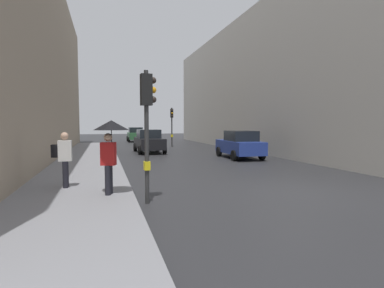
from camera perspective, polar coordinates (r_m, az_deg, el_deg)
ground_plane at (r=10.77m, az=17.70°, el=-8.19°), size 120.00×120.00×0.00m
sidewalk_kerb at (r=14.92m, az=-19.40°, el=-4.61°), size 3.44×40.00×0.16m
building_facade_right at (r=30.44m, az=18.16°, el=9.86°), size 12.00×34.26×11.06m
traffic_light_far_median at (r=29.47m, az=-3.76°, el=4.49°), size 0.25×0.43×3.73m
traffic_light_near_left at (r=8.47m, az=-8.29°, el=5.83°), size 0.44×0.26×3.64m
car_blue_van at (r=19.84m, az=8.85°, el=-0.10°), size 2.13×4.26×1.76m
car_green_estate at (r=38.63m, az=-10.42°, el=1.74°), size 2.05×4.22×1.76m
car_dark_suv at (r=23.69m, az=-7.96°, el=0.53°), size 2.10×4.24×1.76m
pedestrian_with_umbrella at (r=9.09m, az=-14.88°, el=1.39°), size 1.00×1.00×2.14m
pedestrian_with_black_backpack at (r=10.63m, az=-22.70°, el=-2.11°), size 0.60×0.36×1.77m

